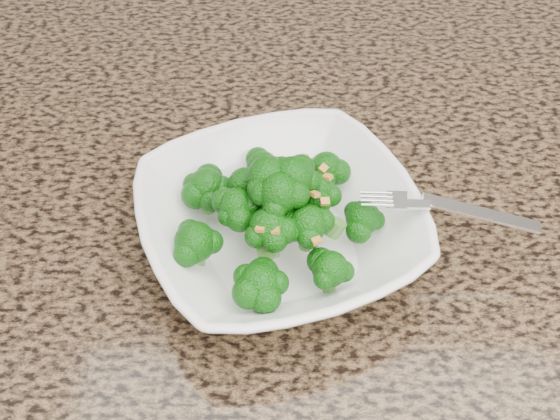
# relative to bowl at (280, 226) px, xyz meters

# --- Properties ---
(cabinet) EXTENTS (1.55, 0.95, 0.87)m
(cabinet) POSITION_rel_bowl_xyz_m (0.14, 0.08, -0.49)
(cabinet) COLOR #392217
(cabinet) RESTS_ON ground
(granite_counter) EXTENTS (1.64, 1.04, 0.03)m
(granite_counter) POSITION_rel_bowl_xyz_m (0.14, 0.08, -0.04)
(granite_counter) COLOR brown
(granite_counter) RESTS_ON cabinet
(bowl) EXTENTS (0.31, 0.31, 0.06)m
(bowl) POSITION_rel_bowl_xyz_m (0.00, 0.00, 0.00)
(bowl) COLOR white
(bowl) RESTS_ON granite_counter
(broccoli_pile) EXTENTS (0.21, 0.21, 0.06)m
(broccoli_pile) POSITION_rel_bowl_xyz_m (0.00, 0.00, 0.06)
(broccoli_pile) COLOR #0E570A
(broccoli_pile) RESTS_ON bowl
(garlic_topping) EXTENTS (0.13, 0.13, 0.01)m
(garlic_topping) POSITION_rel_bowl_xyz_m (0.00, 0.00, 0.10)
(garlic_topping) COLOR gold
(garlic_topping) RESTS_ON broccoli_pile
(fork) EXTENTS (0.17, 0.05, 0.01)m
(fork) POSITION_rel_bowl_xyz_m (0.12, -0.01, 0.04)
(fork) COLOR silver
(fork) RESTS_ON bowl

